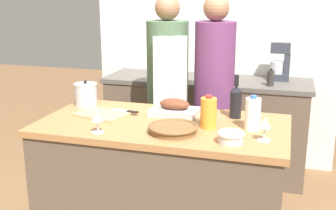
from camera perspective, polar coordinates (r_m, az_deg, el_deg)
name	(u,v)px	position (r m, az deg, el deg)	size (l,w,h in m)	color
kitchen_island	(163,190)	(2.76, -0.70, -11.39)	(1.52, 0.79, 0.91)	brown
back_counter	(206,125)	(4.02, 5.12, -2.73)	(1.89, 0.60, 0.91)	brown
back_wall	(215,35)	(4.19, 6.34, 9.46)	(2.39, 0.10, 2.55)	silver
roasting_pan	(175,109)	(2.72, 0.90, -0.54)	(0.32, 0.22, 0.11)	#BCBCC1
wicker_basket	(173,129)	(2.39, 0.71, -3.20)	(0.29, 0.29, 0.05)	brown
cutting_board	(102,115)	(2.75, -8.97, -1.29)	(0.36, 0.28, 0.02)	tan
stock_pot	(86,94)	(3.00, -11.06, 1.42)	(0.16, 0.16, 0.18)	#B7B7BC
mixing_bowl	(231,137)	(2.26, 8.52, -4.27)	(0.15, 0.15, 0.06)	beige
juice_jug	(209,113)	(2.47, 5.51, -1.06)	(0.09, 0.09, 0.20)	orange
milk_jug	(253,114)	(2.48, 11.41, -1.18)	(0.09, 0.09, 0.21)	white
wine_bottle_green	(236,101)	(2.68, 9.16, 0.53)	(0.07, 0.07, 0.28)	black
wine_glass_left	(97,117)	(2.41, -9.54, -1.67)	(0.07, 0.07, 0.13)	silver
wine_glass_right	(265,124)	(2.31, 12.98, -2.53)	(0.07, 0.07, 0.13)	silver
knife_chef	(125,111)	(2.77, -5.82, -0.78)	(0.20, 0.06, 0.01)	#B7B7BC
stand_mixer	(280,65)	(3.92, 14.90, 5.30)	(0.18, 0.14, 0.34)	#333842
condiment_bottle_tall	(177,64)	(4.12, 1.19, 5.53)	(0.05, 0.05, 0.19)	#332D28
condiment_bottle_short	(271,78)	(3.67, 13.73, 3.54)	(0.06, 0.06, 0.15)	#332D28
person_cook_aproned	(168,90)	(3.35, -0.06, 2.02)	(0.34, 0.36, 1.66)	beige
person_cook_guest	(214,93)	(3.26, 6.23, 1.67)	(0.31, 0.31, 1.67)	beige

